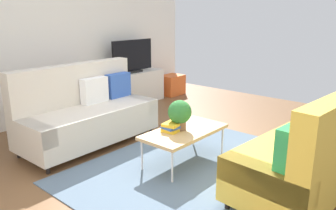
# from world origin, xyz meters

# --- Properties ---
(ground_plane) EXTENTS (7.68, 7.68, 0.00)m
(ground_plane) POSITION_xyz_m (0.00, 0.00, 0.00)
(ground_plane) COLOR brown
(wall_far) EXTENTS (6.40, 0.12, 2.90)m
(wall_far) POSITION_xyz_m (0.00, 2.80, 1.45)
(wall_far) COLOR white
(wall_far) RESTS_ON ground_plane
(area_rug) EXTENTS (2.90, 2.20, 0.01)m
(area_rug) POSITION_xyz_m (-0.04, -0.27, 0.01)
(area_rug) COLOR slate
(area_rug) RESTS_ON ground_plane
(couch_beige) EXTENTS (1.91, 0.87, 1.10)m
(couch_beige) POSITION_xyz_m (-0.37, 1.35, 0.45)
(couch_beige) COLOR beige
(couch_beige) RESTS_ON ground_plane
(couch_green) EXTENTS (1.96, 0.98, 1.10)m
(couch_green) POSITION_xyz_m (0.29, -1.49, 0.44)
(couch_green) COLOR gold
(couch_green) RESTS_ON ground_plane
(coffee_table) EXTENTS (1.10, 0.56, 0.42)m
(coffee_table) POSITION_xyz_m (0.01, -0.07, 0.39)
(coffee_table) COLOR tan
(coffee_table) RESTS_ON ground_plane
(tv_console) EXTENTS (1.40, 0.44, 0.64)m
(tv_console) POSITION_xyz_m (1.53, 2.46, 0.32)
(tv_console) COLOR silver
(tv_console) RESTS_ON ground_plane
(tv) EXTENTS (1.00, 0.20, 0.64)m
(tv) POSITION_xyz_m (1.53, 2.44, 0.95)
(tv) COLOR black
(tv) RESTS_ON tv_console
(storage_trunk) EXTENTS (0.52, 0.40, 0.44)m
(storage_trunk) POSITION_xyz_m (2.63, 2.36, 0.22)
(storage_trunk) COLOR orange
(storage_trunk) RESTS_ON ground_plane
(potted_plant) EXTENTS (0.29, 0.29, 0.36)m
(potted_plant) POSITION_xyz_m (-0.01, -0.01, 0.62)
(potted_plant) COLOR brown
(potted_plant) RESTS_ON coffee_table
(table_book_0) EXTENTS (0.25, 0.20, 0.04)m
(table_book_0) POSITION_xyz_m (-0.10, 0.03, 0.44)
(table_book_0) COLOR gold
(table_book_0) RESTS_ON coffee_table
(table_book_1) EXTENTS (0.26, 0.20, 0.03)m
(table_book_1) POSITION_xyz_m (-0.10, 0.03, 0.47)
(table_book_1) COLOR #3359B2
(table_book_1) RESTS_ON table_book_0
(table_book_2) EXTENTS (0.26, 0.21, 0.03)m
(table_book_2) POSITION_xyz_m (-0.10, 0.03, 0.50)
(table_book_2) COLOR gold
(table_book_2) RESTS_ON table_book_1
(vase_0) EXTENTS (0.14, 0.14, 0.12)m
(vase_0) POSITION_xyz_m (0.95, 2.51, 0.70)
(vase_0) COLOR silver
(vase_0) RESTS_ON tv_console
(bottle_0) EXTENTS (0.04, 0.04, 0.21)m
(bottle_0) POSITION_xyz_m (1.15, 2.42, 0.75)
(bottle_0) COLOR orange
(bottle_0) RESTS_ON tv_console
(bottle_1) EXTENTS (0.06, 0.06, 0.15)m
(bottle_1) POSITION_xyz_m (1.24, 2.42, 0.71)
(bottle_1) COLOR purple
(bottle_1) RESTS_ON tv_console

